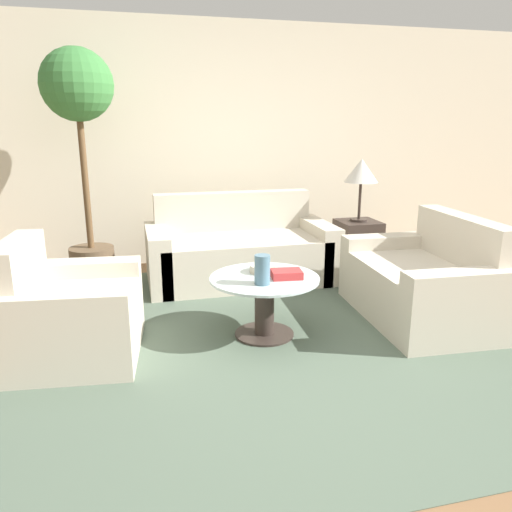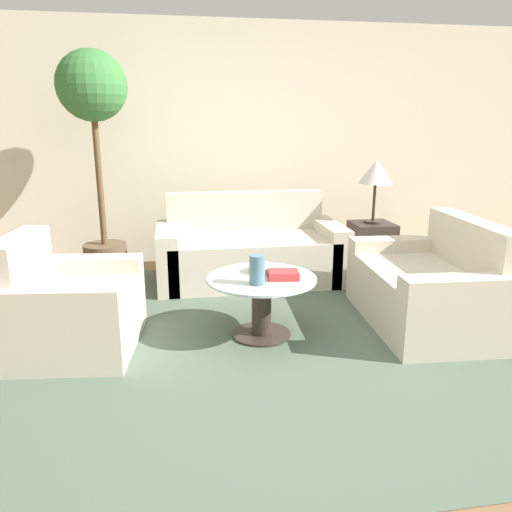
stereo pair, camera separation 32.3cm
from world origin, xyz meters
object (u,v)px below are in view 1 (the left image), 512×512
object	(u,v)px
armchair	(65,316)
vase	(262,270)
sofa_main	(239,252)
table_lamp	(361,172)
bowl	(263,268)
loveseat	(428,284)
coffee_table	(264,298)
potted_plant	(80,124)
book_stack	(287,274)

from	to	relation	value
armchair	vase	size ratio (longest dim) A/B	4.89
sofa_main	vase	xyz separation A→B (m)	(-0.18, -1.58, 0.28)
table_lamp	armchair	bearing A→B (deg)	-153.43
table_lamp	bowl	bearing A→B (deg)	-136.93
armchair	loveseat	bearing A→B (deg)	-83.82
bowl	table_lamp	bearing A→B (deg)	43.07
coffee_table	potted_plant	world-z (taller)	potted_plant
potted_plant	bowl	size ratio (longest dim) A/B	10.85
book_stack	table_lamp	bearing A→B (deg)	55.80
coffee_table	potted_plant	bearing A→B (deg)	129.46
bowl	coffee_table	bearing A→B (deg)	-100.35
sofa_main	potted_plant	bearing A→B (deg)	173.73
potted_plant	vase	world-z (taller)	potted_plant
sofa_main	coffee_table	bearing A→B (deg)	-94.93
coffee_table	table_lamp	size ratio (longest dim) A/B	1.24
coffee_table	vase	bearing A→B (deg)	-110.90
loveseat	bowl	world-z (taller)	loveseat
sofa_main	coffee_table	distance (m)	1.43
book_stack	vase	bearing A→B (deg)	-149.43
armchair	coffee_table	world-z (taller)	armchair
armchair	bowl	xyz separation A→B (m)	(1.41, 0.09, 0.21)
armchair	sofa_main	bearing A→B (deg)	-41.01
vase	sofa_main	bearing A→B (deg)	83.48
potted_plant	sofa_main	bearing A→B (deg)	-6.27
potted_plant	table_lamp	bearing A→B (deg)	-3.01
loveseat	table_lamp	xyz separation A→B (m)	(0.05, 1.41, 0.76)
potted_plant	vase	size ratio (longest dim) A/B	10.54
armchair	vase	bearing A→B (deg)	-91.39
bowl	book_stack	xyz separation A→B (m)	(0.13, -0.18, 0.00)
armchair	potted_plant	world-z (taller)	potted_plant
sofa_main	bowl	world-z (taller)	sofa_main
coffee_table	loveseat	bearing A→B (deg)	1.06
book_stack	loveseat	bearing A→B (deg)	10.22
sofa_main	table_lamp	size ratio (longest dim) A/B	2.79
sofa_main	armchair	distance (m)	2.06
vase	book_stack	world-z (taller)	vase
sofa_main	armchair	bearing A→B (deg)	-137.27
bowl	loveseat	bearing A→B (deg)	-4.12
table_lamp	bowl	world-z (taller)	table_lamp
sofa_main	loveseat	world-z (taller)	sofa_main
sofa_main	bowl	size ratio (longest dim) A/B	9.01
armchair	coffee_table	distance (m)	1.39
armchair	book_stack	distance (m)	1.55
sofa_main	coffee_table	size ratio (longest dim) A/B	2.26
coffee_table	bowl	distance (m)	0.23
armchair	potted_plant	xyz separation A→B (m)	(0.09, 1.55, 1.25)
sofa_main	potted_plant	xyz separation A→B (m)	(-1.43, 0.16, 1.25)
bowl	sofa_main	bearing A→B (deg)	85.59
table_lamp	potted_plant	distance (m)	2.78
loveseat	coffee_table	bearing A→B (deg)	-85.78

